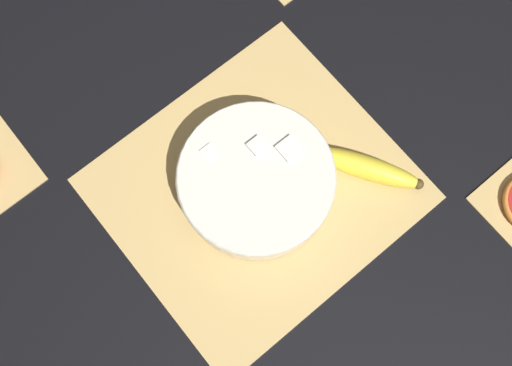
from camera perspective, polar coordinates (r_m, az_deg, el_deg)
ground_plane at (r=0.95m, az=0.00°, el=-0.57°), size 6.00×6.00×0.00m
bamboo_mat_center at (r=0.95m, az=0.00°, el=-0.52°), size 0.45×0.40×0.01m
fruit_salad_bowl at (r=0.91m, az=-0.01°, el=0.21°), size 0.24×0.24×0.08m
whole_banana at (r=0.95m, az=10.45°, el=1.44°), size 0.13×0.17×0.04m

